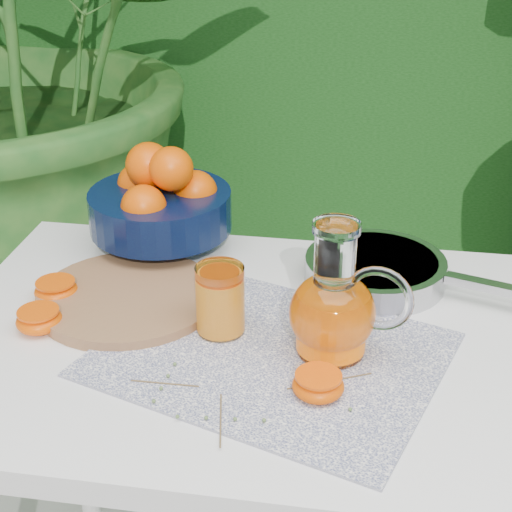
% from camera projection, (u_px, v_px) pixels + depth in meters
% --- Properties ---
extents(potted_plant_left, '(2.44, 2.44, 1.98)m').
position_uv_depth(potted_plant_left, '(4.00, 26.00, 2.21)').
color(potted_plant_left, '#1E581E').
rests_on(potted_plant_left, ground).
extents(white_table, '(1.00, 0.70, 0.75)m').
position_uv_depth(white_table, '(254.00, 377.00, 1.27)').
color(white_table, white).
rests_on(white_table, ground).
extents(placemat, '(0.59, 0.52, 0.00)m').
position_uv_depth(placemat, '(270.00, 354.00, 1.18)').
color(placemat, '#0C1648').
rests_on(placemat, white_table).
extents(cutting_board, '(0.40, 0.40, 0.02)m').
position_uv_depth(cutting_board, '(128.00, 297.00, 1.32)').
color(cutting_board, olive).
rests_on(cutting_board, white_table).
extents(fruit_bowl, '(0.31, 0.31, 0.21)m').
position_uv_depth(fruit_bowl, '(161.00, 201.00, 1.46)').
color(fruit_bowl, black).
rests_on(fruit_bowl, white_table).
extents(juice_pitcher, '(0.19, 0.15, 0.21)m').
position_uv_depth(juice_pitcher, '(334.00, 310.00, 1.15)').
color(juice_pitcher, white).
rests_on(juice_pitcher, white_table).
extents(juice_tumbler, '(0.10, 0.10, 0.11)m').
position_uv_depth(juice_tumbler, '(220.00, 301.00, 1.21)').
color(juice_tumbler, white).
rests_on(juice_tumbler, white_table).
extents(saute_pan, '(0.45, 0.31, 0.05)m').
position_uv_depth(saute_pan, '(377.00, 269.00, 1.37)').
color(saute_pan, '#AAABAF').
rests_on(saute_pan, white_table).
extents(orange_halves, '(0.54, 0.27, 0.04)m').
position_uv_depth(orange_halves, '(128.00, 329.00, 1.22)').
color(orange_halves, '#F15E02').
rests_on(orange_halves, white_table).
extents(thyme_sprigs, '(0.34, 0.23, 0.01)m').
position_uv_depth(thyme_sprigs, '(243.00, 393.00, 1.09)').
color(thyme_sprigs, brown).
rests_on(thyme_sprigs, white_table).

